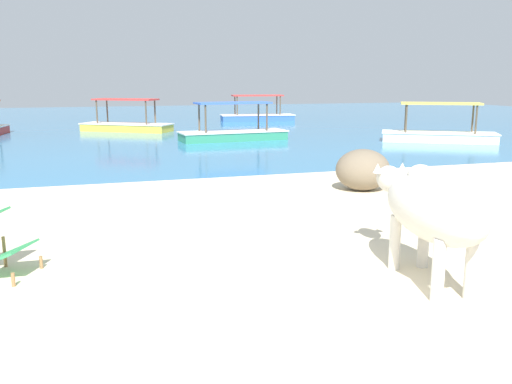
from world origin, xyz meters
The scene contains 8 objects.
sand_beach centered at (0.00, 0.00, 0.02)m, with size 18.00×14.00×0.04m, color beige.
water_surface centered at (0.00, 22.00, 0.00)m, with size 60.00×36.00×0.03m, color teal.
cow centered at (1.52, 0.62, 0.80)m, with size 0.77×2.06×1.15m.
shore_rock_large centered at (3.09, 4.93, 0.42)m, with size 0.99×0.87×0.76m, color #756651.
boat_blue centered at (6.47, 22.28, 0.29)m, with size 3.78×1.58×1.29m.
boat_green centered at (3.04, 14.02, 0.29)m, with size 3.75×1.44×1.29m.
boat_white centered at (9.46, 11.58, 0.29)m, with size 3.75×2.87×1.29m.
boat_yellow centered at (-0.20, 18.49, 0.29)m, with size 3.70×2.98×1.29m.
Camera 1 is at (-1.65, -3.82, 2.03)m, focal length 37.97 mm.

